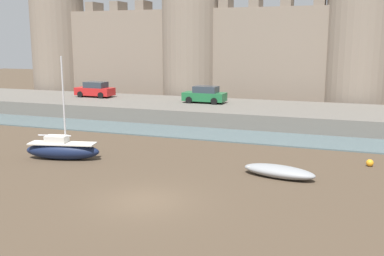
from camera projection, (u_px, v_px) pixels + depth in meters
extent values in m
plane|color=#4C3D2D|center=(145.00, 201.00, 20.62)|extent=(160.00, 160.00, 0.00)
cube|color=slate|center=(230.00, 135.00, 34.71)|extent=(80.00, 4.50, 0.10)
cube|color=#666059|center=(250.00, 113.00, 41.30)|extent=(66.55, 10.00, 1.37)
cube|color=gray|center=(270.00, 58.00, 49.02)|extent=(54.55, 2.80, 10.77)
cylinder|color=gray|center=(58.00, 40.00, 57.63)|extent=(6.69, 6.69, 14.69)
cylinder|color=gray|center=(191.00, 40.00, 51.64)|extent=(6.69, 6.69, 14.69)
cylinder|color=gray|center=(359.00, 40.00, 45.65)|extent=(6.69, 6.69, 14.69)
cube|color=gray|center=(94.00, 7.00, 55.06)|extent=(1.10, 2.52, 1.10)
cube|color=gray|center=(119.00, 7.00, 53.96)|extent=(1.10, 2.52, 1.10)
cube|color=gray|center=(144.00, 6.00, 52.85)|extent=(1.10, 2.52, 1.10)
cube|color=gray|center=(226.00, 3.00, 49.55)|extent=(1.10, 2.52, 1.10)
cube|color=gray|center=(256.00, 3.00, 48.44)|extent=(1.10, 2.52, 1.10)
cube|color=gray|center=(287.00, 2.00, 47.34)|extent=(1.10, 2.52, 1.10)
cube|color=gray|center=(320.00, 1.00, 46.24)|extent=(1.10, 2.52, 1.10)
ellipsoid|color=#141E3D|center=(63.00, 151.00, 27.82)|extent=(4.84, 2.23, 1.05)
cube|color=silver|center=(62.00, 143.00, 27.73)|extent=(4.25, 1.93, 0.08)
cube|color=silver|center=(57.00, 139.00, 27.72)|extent=(1.46, 1.07, 0.44)
cylinder|color=silver|center=(63.00, 100.00, 27.18)|extent=(0.10, 0.10, 5.31)
cylinder|color=silver|center=(55.00, 135.00, 27.69)|extent=(2.07, 0.54, 0.08)
ellipsoid|color=gray|center=(279.00, 171.00, 24.13)|extent=(4.14, 2.03, 0.66)
ellipsoid|color=silver|center=(279.00, 170.00, 24.12)|extent=(3.38, 1.62, 0.36)
cube|color=beige|center=(284.00, 170.00, 23.96)|extent=(0.41, 1.14, 0.06)
cube|color=beige|center=(252.00, 166.00, 24.88)|extent=(0.41, 0.76, 0.08)
sphere|color=orange|center=(370.00, 163.00, 26.29)|extent=(0.42, 0.42, 0.42)
cube|color=red|center=(95.00, 91.00, 47.77)|extent=(4.15, 1.83, 0.80)
cube|color=#2D3842|center=(96.00, 85.00, 47.58)|extent=(2.30, 1.57, 0.64)
cylinder|color=black|center=(80.00, 94.00, 47.50)|extent=(0.65, 0.20, 0.64)
cylinder|color=black|center=(89.00, 93.00, 49.05)|extent=(0.65, 0.20, 0.64)
cylinder|color=black|center=(101.00, 95.00, 46.59)|extent=(0.65, 0.20, 0.64)
cylinder|color=black|center=(109.00, 94.00, 48.14)|extent=(0.65, 0.20, 0.64)
cube|color=#1E6638|center=(204.00, 97.00, 43.20)|extent=(4.15, 1.83, 0.80)
cube|color=#2D3842|center=(206.00, 89.00, 43.01)|extent=(2.30, 1.57, 0.64)
cylinder|color=black|center=(189.00, 100.00, 42.93)|extent=(0.65, 0.20, 0.64)
cylinder|color=black|center=(195.00, 98.00, 44.49)|extent=(0.65, 0.20, 0.64)
cylinder|color=black|center=(214.00, 101.00, 42.02)|extent=(0.65, 0.20, 0.64)
cylinder|color=black|center=(220.00, 99.00, 43.58)|extent=(0.65, 0.20, 0.64)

